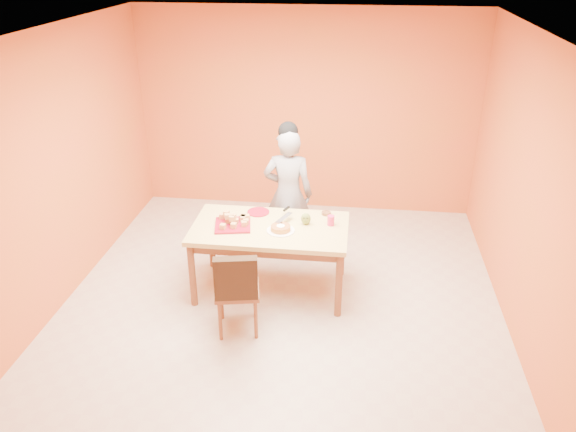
# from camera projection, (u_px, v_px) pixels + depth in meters

# --- Properties ---
(floor) EXTENTS (5.00, 5.00, 0.00)m
(floor) POSITION_uv_depth(u_px,v_px,m) (281.00, 306.00, 5.80)
(floor) COLOR beige
(floor) RESTS_ON ground
(ceiling) EXTENTS (5.00, 5.00, 0.00)m
(ceiling) POSITION_uv_depth(u_px,v_px,m) (279.00, 35.00, 4.61)
(ceiling) COLOR white
(ceiling) RESTS_ON wall_back
(wall_back) EXTENTS (4.50, 0.00, 4.50)m
(wall_back) POSITION_uv_depth(u_px,v_px,m) (306.00, 113.00, 7.43)
(wall_back) COLOR #D05530
(wall_back) RESTS_ON floor
(wall_left) EXTENTS (0.00, 5.00, 5.00)m
(wall_left) POSITION_uv_depth(u_px,v_px,m) (51.00, 175.00, 5.46)
(wall_left) COLOR #D05530
(wall_left) RESTS_ON floor
(wall_right) EXTENTS (0.00, 5.00, 5.00)m
(wall_right) POSITION_uv_depth(u_px,v_px,m) (532.00, 199.00, 4.95)
(wall_right) COLOR #D05530
(wall_right) RESTS_ON floor
(dining_table) EXTENTS (1.60, 0.90, 0.76)m
(dining_table) POSITION_uv_depth(u_px,v_px,m) (270.00, 234.00, 5.80)
(dining_table) COLOR #CFBC6C
(dining_table) RESTS_ON floor
(dining_chair) EXTENTS (0.49, 0.55, 0.90)m
(dining_chair) POSITION_uv_depth(u_px,v_px,m) (237.00, 289.00, 5.25)
(dining_chair) COLOR brown
(dining_chair) RESTS_ON floor
(pastry_pile) EXTENTS (0.32, 0.32, 0.11)m
(pastry_pile) POSITION_uv_depth(u_px,v_px,m) (232.00, 220.00, 5.73)
(pastry_pile) COLOR tan
(pastry_pile) RESTS_ON pastry_platter
(person) EXTENTS (0.57, 0.38, 1.56)m
(person) POSITION_uv_depth(u_px,v_px,m) (288.00, 194.00, 6.44)
(person) COLOR gray
(person) RESTS_ON floor
(pastry_platter) EXTENTS (0.42, 0.42, 0.02)m
(pastry_platter) POSITION_uv_depth(u_px,v_px,m) (233.00, 225.00, 5.76)
(pastry_platter) COLOR maroon
(pastry_platter) RESTS_ON dining_table
(red_dinner_plate) EXTENTS (0.24, 0.24, 0.01)m
(red_dinner_plate) POSITION_uv_depth(u_px,v_px,m) (258.00, 212.00, 6.05)
(red_dinner_plate) COLOR maroon
(red_dinner_plate) RESTS_ON dining_table
(white_cake_plate) EXTENTS (0.36, 0.36, 0.01)m
(white_cake_plate) POSITION_uv_depth(u_px,v_px,m) (281.00, 231.00, 5.66)
(white_cake_plate) COLOR white
(white_cake_plate) RESTS_ON dining_table
(sponge_cake) EXTENTS (0.24, 0.24, 0.05)m
(sponge_cake) POSITION_uv_depth(u_px,v_px,m) (281.00, 228.00, 5.65)
(sponge_cake) COLOR gold
(sponge_cake) RESTS_ON white_cake_plate
(cake_server) EXTENTS (0.16, 0.28, 0.01)m
(cake_server) POSITION_uv_depth(u_px,v_px,m) (284.00, 218.00, 5.79)
(cake_server) COLOR silver
(cake_server) RESTS_ON sponge_cake
(egg_ornament) EXTENTS (0.11, 0.09, 0.13)m
(egg_ornament) POSITION_uv_depth(u_px,v_px,m) (306.00, 219.00, 5.77)
(egg_ornament) COLOR olive
(egg_ornament) RESTS_ON dining_table
(magenta_glass) EXTENTS (0.08, 0.08, 0.10)m
(magenta_glass) POSITION_uv_depth(u_px,v_px,m) (331.00, 220.00, 5.76)
(magenta_glass) COLOR #DA205A
(magenta_glass) RESTS_ON dining_table
(checker_tin) EXTENTS (0.12, 0.12, 0.03)m
(checker_tin) POSITION_uv_depth(u_px,v_px,m) (326.00, 213.00, 6.00)
(checker_tin) COLOR #3E2211
(checker_tin) RESTS_ON dining_table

